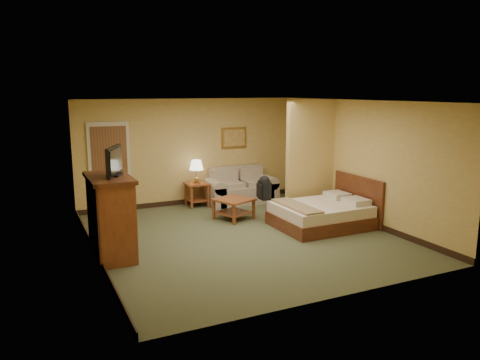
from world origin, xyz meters
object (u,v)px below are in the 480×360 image
loveseat (241,191)px  bed (323,214)px  coffee_table (234,205)px  dresser (111,216)px

loveseat → bed: bed is taller
loveseat → coffee_table: (-0.82, -1.37, 0.04)m
loveseat → coffee_table: size_ratio=1.90×
loveseat → bed: size_ratio=0.93×
loveseat → coffee_table: bearing=-120.9°
coffee_table → dresser: dresser is taller
loveseat → dresser: size_ratio=1.27×
bed → dresser: bearing=179.1°
coffee_table → bed: bearing=-41.8°
dresser → loveseat: bearing=35.4°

